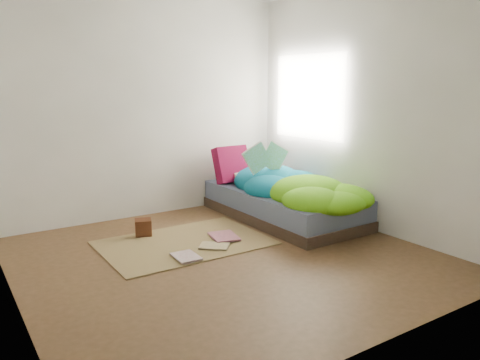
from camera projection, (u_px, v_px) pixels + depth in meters
name	position (u px, v px, depth m)	size (l,w,h in m)	color
ground	(227.00, 257.00, 4.26)	(3.50, 3.50, 0.00)	#48321B
room_walls	(227.00, 75.00, 3.95)	(3.54, 3.54, 2.62)	beige
bed	(283.00, 204.00, 5.48)	(1.00, 2.00, 0.34)	#31241B
duvet	(296.00, 179.00, 5.23)	(0.96, 1.84, 0.34)	#085982
rug	(185.00, 243.00, 4.63)	(1.60, 1.10, 0.01)	brown
pillow_floral	(257.00, 175.00, 5.93)	(0.65, 0.40, 0.14)	beige
pillow_magenta	(232.00, 164.00, 5.85)	(0.45, 0.14, 0.45)	#46041C
open_book	(266.00, 149.00, 5.35)	(0.46, 0.10, 0.28)	#318A2D
wooden_box	(143.00, 227.00, 4.84)	(0.16, 0.16, 0.16)	#39190D
floor_book_a	(176.00, 259.00, 4.15)	(0.21, 0.28, 0.02)	beige
floor_book_b	(212.00, 238.00, 4.70)	(0.25, 0.34, 0.03)	#B16676
floor_book_c	(212.00, 250.00, 4.39)	(0.20, 0.28, 0.02)	tan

